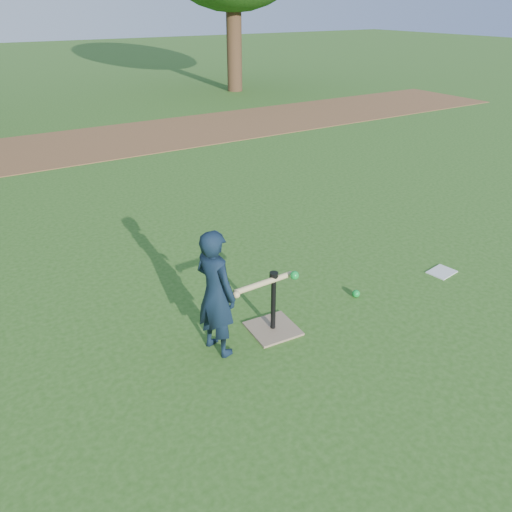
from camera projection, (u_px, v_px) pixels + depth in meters
ground at (269, 310)px, 4.99m from camera, size 80.00×80.00×0.00m
dirt_strip at (76, 145)px, 10.65m from camera, size 24.00×3.00×0.01m
child at (216, 293)px, 4.17m from camera, size 0.37×0.48×1.16m
wiffle_ball_ground at (356, 294)px, 5.20m from camera, size 0.08×0.08×0.08m
clipboard at (442, 272)px, 5.68m from camera, size 0.33×0.27×0.01m
batting_tee at (273, 320)px, 4.65m from camera, size 0.46×0.46×0.61m
swing_action at (268, 282)px, 4.37m from camera, size 0.65×0.14×0.10m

